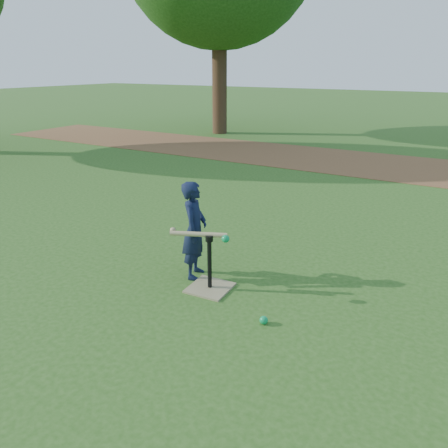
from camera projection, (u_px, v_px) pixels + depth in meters
The scene contains 6 objects.
ground at pixel (215, 305), 4.39m from camera, with size 80.00×80.00×0.00m, color #285116.
dirt_strip at pixel (380, 165), 10.44m from camera, with size 24.00×3.00×0.01m, color brown.
child at pixel (195, 230), 4.82m from camera, with size 0.40×0.27×1.11m, color black.
wiffle_ball_ground at pixel (264, 320), 4.06m from camera, with size 0.08×0.08×0.08m, color #0D924B.
batting_tee at pixel (210, 280), 4.67m from camera, with size 0.46×0.46×0.61m.
swing_action at pixel (201, 235), 4.51m from camera, with size 0.72×0.29×0.10m.
Camera 1 is at (2.03, -3.26, 2.28)m, focal length 35.00 mm.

